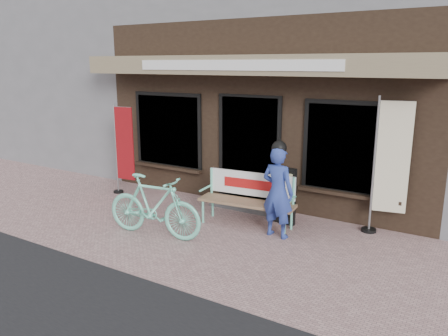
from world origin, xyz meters
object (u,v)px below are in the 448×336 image
Objects in this scene: nobori_red at (123,148)px; menu_stand at (282,195)px; bench at (249,195)px; nobori_cream at (389,165)px; person at (278,190)px; bicycle at (154,206)px.

nobori_red is 1.92× the size of menu_stand.
bench is 1.70× the size of menu_stand.
nobori_cream is at bearing 14.91° from bench.
nobori_red is 0.86× the size of nobori_cream.
bench is 2.37m from nobori_cream.
person is 0.70× the size of nobori_cream.
bench is at bearing -170.86° from nobori_cream.
person is at bearing -66.52° from menu_stand.
bicycle is at bearing -135.71° from bench.
menu_stand is at bearing -3.78° from nobori_red.
bicycle is at bearing -126.90° from menu_stand.
menu_stand is (1.54, 1.64, 0.01)m from bicycle.
bicycle is 2.64m from nobori_red.
nobori_cream is at bearing -64.52° from bicycle.
bench is at bearing -135.58° from menu_stand.
person is (0.66, -0.24, 0.24)m from bench.
bicycle reaches higher than menu_stand.
menu_stand is (-1.67, -0.43, -0.66)m from nobori_cream.
person is 0.82× the size of nobori_red.
menu_stand is at bearing -50.58° from bicycle.
menu_stand is (0.47, 0.37, -0.02)m from bench.
person is 1.85m from nobori_cream.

